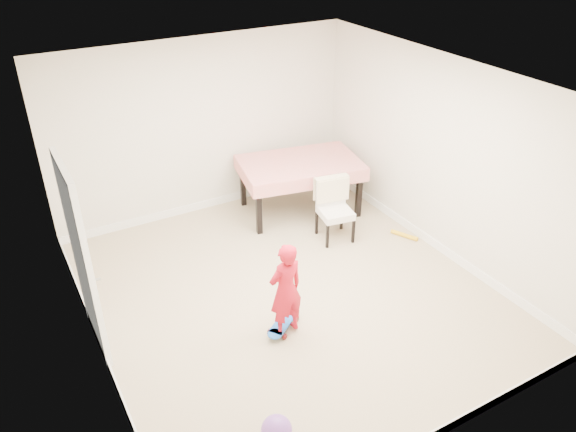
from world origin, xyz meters
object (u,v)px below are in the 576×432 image
dining_table (300,186)px  skateboard (283,324)px  dining_chair (336,211)px  balloon (277,430)px  child (286,292)px

dining_table → skateboard: 2.73m
dining_table → dining_chair: size_ratio=1.97×
balloon → child: bearing=57.3°
dining_chair → child: size_ratio=0.79×
dining_chair → skateboard: dining_chair is taller
dining_table → skateboard: (-1.53, -2.23, -0.37)m
skateboard → balloon: balloon is taller
skateboard → balloon: (-0.79, -1.29, 0.10)m
balloon → skateboard: bearing=58.6°
dining_chair → balloon: (-2.34, -2.58, -0.30)m
dining_table → child: 2.79m
skateboard → child: size_ratio=0.53×
dining_chair → child: bearing=-128.7°
dining_chair → skateboard: size_ratio=1.49×
dining_chair → balloon: bearing=-122.3°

